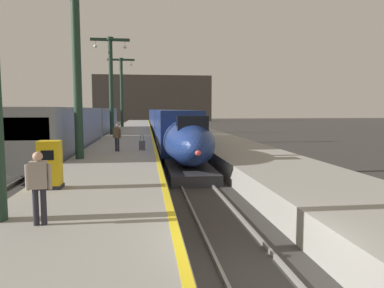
# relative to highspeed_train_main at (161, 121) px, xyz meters

# --- Properties ---
(ground_plane) EXTENTS (260.00, 260.00, 0.00)m
(ground_plane) POSITION_rel_highspeed_train_main_xyz_m (0.00, -46.34, -1.97)
(ground_plane) COLOR #33302D
(platform_left) EXTENTS (4.80, 110.00, 1.05)m
(platform_left) POSITION_rel_highspeed_train_main_xyz_m (-4.05, -21.59, -1.44)
(platform_left) COLOR gray
(platform_left) RESTS_ON ground
(platform_right) EXTENTS (4.80, 110.00, 1.05)m
(platform_right) POSITION_rel_highspeed_train_main_xyz_m (4.05, -21.59, -1.44)
(platform_right) COLOR gray
(platform_right) RESTS_ON ground
(platform_left_safety_stripe) EXTENTS (0.20, 107.80, 0.01)m
(platform_left_safety_stripe) POSITION_rel_highspeed_train_main_xyz_m (-1.77, -21.59, -0.91)
(platform_left_safety_stripe) COLOR yellow
(platform_left_safety_stripe) RESTS_ON platform_left
(rail_main_left) EXTENTS (0.08, 110.00, 0.12)m
(rail_main_left) POSITION_rel_highspeed_train_main_xyz_m (-0.75, -18.84, -1.91)
(rail_main_left) COLOR slate
(rail_main_left) RESTS_ON ground
(rail_main_right) EXTENTS (0.08, 110.00, 0.12)m
(rail_main_right) POSITION_rel_highspeed_train_main_xyz_m (0.75, -18.84, -1.91)
(rail_main_right) COLOR slate
(rail_main_right) RESTS_ON ground
(rail_secondary_left) EXTENTS (0.08, 110.00, 0.12)m
(rail_secondary_left) POSITION_rel_highspeed_train_main_xyz_m (-8.85, -18.84, -1.91)
(rail_secondary_left) COLOR slate
(rail_secondary_left) RESTS_ON ground
(rail_secondary_right) EXTENTS (0.08, 110.00, 0.12)m
(rail_secondary_right) POSITION_rel_highspeed_train_main_xyz_m (-7.35, -18.84, -1.91)
(rail_secondary_right) COLOR slate
(rail_secondary_right) RESTS_ON ground
(highspeed_train_main) EXTENTS (2.92, 76.14, 3.60)m
(highspeed_train_main) POSITION_rel_highspeed_train_main_xyz_m (0.00, 0.00, 0.00)
(highspeed_train_main) COLOR navy
(highspeed_train_main) RESTS_ON ground
(regional_train_adjacent) EXTENTS (2.85, 36.60, 3.80)m
(regional_train_adjacent) POSITION_rel_highspeed_train_main_xyz_m (-8.10, -17.40, 0.16)
(regional_train_adjacent) COLOR gray
(regional_train_adjacent) RESTS_ON ground
(station_column_mid) EXTENTS (4.00, 0.68, 9.85)m
(station_column_mid) POSITION_rel_highspeed_train_main_xyz_m (-5.90, -33.85, 4.96)
(station_column_mid) COLOR #1E3828
(station_column_mid) RESTS_ON platform_left
(station_column_far) EXTENTS (4.00, 0.68, 10.02)m
(station_column_far) POSITION_rel_highspeed_train_main_xyz_m (-5.90, -15.28, 5.05)
(station_column_far) COLOR #1E3828
(station_column_far) RESTS_ON platform_left
(station_column_distant) EXTENTS (4.00, 0.68, 10.23)m
(station_column_distant) POSITION_rel_highspeed_train_main_xyz_m (-5.90, 1.14, 5.16)
(station_column_distant) COLOR #1E3828
(station_column_distant) RESTS_ON platform_left
(passenger_near_edge) EXTENTS (0.52, 0.37, 1.69)m
(passenger_near_edge) POSITION_rel_highspeed_train_main_xyz_m (-4.17, -30.75, 0.07)
(passenger_near_edge) COLOR #23232D
(passenger_near_edge) RESTS_ON platform_left
(passenger_mid_platform) EXTENTS (0.57, 0.25, 1.69)m
(passenger_mid_platform) POSITION_rel_highspeed_train_main_xyz_m (-4.80, -44.91, 0.07)
(passenger_mid_platform) COLOR #23232D
(passenger_mid_platform) RESTS_ON platform_left
(rolling_suitcase) EXTENTS (0.40, 0.22, 0.98)m
(rolling_suitcase) POSITION_rel_highspeed_train_main_xyz_m (-2.63, -30.25, -0.61)
(rolling_suitcase) COLOR #4C4C51
(rolling_suitcase) RESTS_ON platform_left
(ticket_machine_yellow) EXTENTS (0.76, 0.62, 1.60)m
(ticket_machine_yellow) POSITION_rel_highspeed_train_main_xyz_m (-5.55, -41.04, -0.18)
(ticket_machine_yellow) COLOR yellow
(ticket_machine_yellow) RESTS_ON platform_left
(terminus_back_wall) EXTENTS (36.00, 2.00, 14.00)m
(terminus_back_wall) POSITION_rel_highspeed_train_main_xyz_m (0.00, 55.66, 5.03)
(terminus_back_wall) COLOR #4C4742
(terminus_back_wall) RESTS_ON ground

